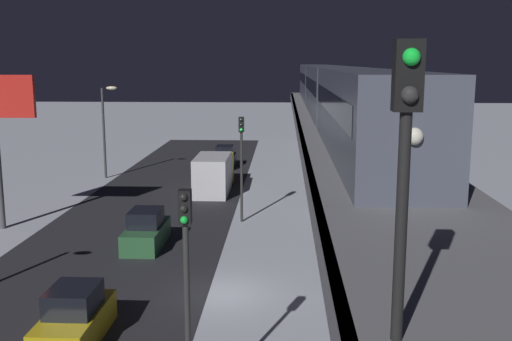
% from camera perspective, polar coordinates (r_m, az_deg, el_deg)
% --- Properties ---
extents(ground_plane, '(240.00, 240.00, 0.00)m').
position_cam_1_polar(ground_plane, '(25.72, -3.42, -11.66)').
color(ground_plane, silver).
extents(avenue_asphalt, '(11.00, 99.74, 0.01)m').
position_cam_1_polar(avenue_asphalt, '(27.00, -16.45, -10.99)').
color(avenue_asphalt, '#28282D').
rests_on(avenue_asphalt, ground_plane).
extents(elevated_railway, '(5.00, 99.74, 5.90)m').
position_cam_1_polar(elevated_railway, '(24.35, 10.19, -0.59)').
color(elevated_railway, slate).
rests_on(elevated_railway, ground_plane).
extents(subway_train, '(2.94, 55.47, 3.40)m').
position_cam_1_polar(subway_train, '(42.98, 7.13, 7.66)').
color(subway_train, '#4C5160').
rests_on(subway_train, elevated_railway).
extents(rail_signal, '(0.36, 0.41, 4.00)m').
position_cam_1_polar(rail_signal, '(7.87, 14.04, 2.75)').
color(rail_signal, black).
rests_on(rail_signal, elevated_railway).
extents(sedan_yellow, '(1.80, 4.13, 1.97)m').
position_cam_1_polar(sedan_yellow, '(22.35, -16.89, -13.40)').
color(sedan_yellow, gold).
rests_on(sedan_yellow, ground_plane).
extents(sedan_black_2, '(1.80, 4.11, 1.97)m').
position_cam_1_polar(sedan_black_2, '(55.55, -2.96, 1.18)').
color(sedan_black_2, black).
rests_on(sedan_black_2, ground_plane).
extents(sedan_green, '(1.80, 4.32, 1.97)m').
position_cam_1_polar(sedan_green, '(32.26, -10.42, -5.72)').
color(sedan_green, '#2D6038').
rests_on(sedan_green, ground_plane).
extents(box_truck, '(2.40, 7.40, 2.80)m').
position_cam_1_polar(box_truck, '(45.15, -4.01, -0.26)').
color(box_truck, gold).
rests_on(box_truck, ground_plane).
extents(traffic_light_near, '(0.32, 0.44, 6.40)m').
position_cam_1_polar(traffic_light_near, '(15.98, -6.66, -9.60)').
color(traffic_light_near, '#2D2D2D').
rests_on(traffic_light_near, ground_plane).
extents(traffic_light_mid, '(0.32, 0.44, 6.40)m').
position_cam_1_polar(traffic_light_mid, '(35.79, -1.40, 1.61)').
color(traffic_light_mid, '#2D2D2D').
rests_on(traffic_light_mid, ground_plane).
extents(street_lamp_far, '(1.35, 0.44, 7.65)m').
position_cam_1_polar(street_lamp_far, '(51.10, -14.10, 4.62)').
color(street_lamp_far, '#38383D').
rests_on(street_lamp_far, ground_plane).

